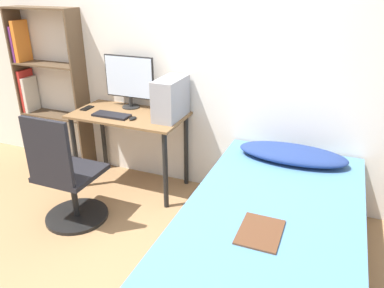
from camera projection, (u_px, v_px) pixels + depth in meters
ground_plane at (115, 275)px, 2.60m from camera, size 14.00×14.00×0.00m
wall_back at (193, 57)px, 3.32m from camera, size 8.00×0.05×2.50m
desk at (129, 126)px, 3.49m from camera, size 1.05×0.56×0.75m
bookshelf at (43, 91)px, 3.95m from camera, size 0.77×0.23×1.64m
office_chair at (67, 183)px, 3.03m from camera, size 0.52×0.52×0.97m
bed at (270, 242)px, 2.51m from camera, size 1.13×1.99×0.54m
pillow at (292, 154)px, 3.00m from camera, size 0.86×0.36×0.11m
magazine at (260, 232)px, 2.15m from camera, size 0.24×0.32×0.01m
monitor at (129, 79)px, 3.51m from camera, size 0.51×0.17×0.49m
keyboard at (112, 115)px, 3.38m from camera, size 0.34×0.14×0.02m
pc_tower at (171, 98)px, 3.27m from camera, size 0.20×0.41×0.36m
mouse at (133, 118)px, 3.30m from camera, size 0.06×0.09×0.02m
phone at (87, 108)px, 3.58m from camera, size 0.07×0.14×0.01m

